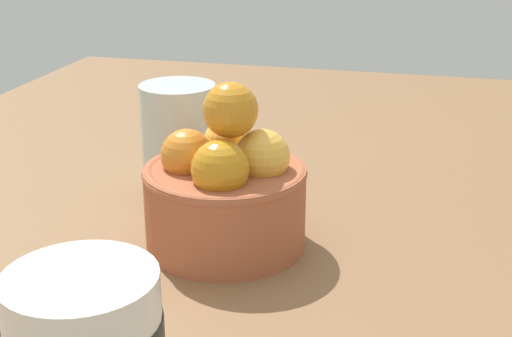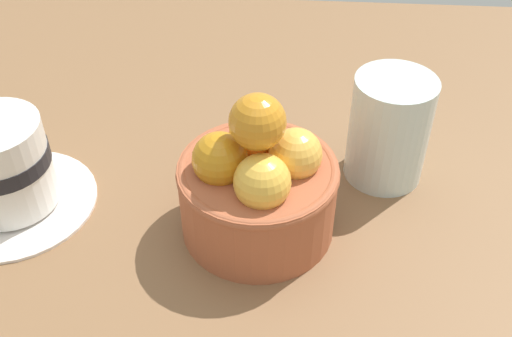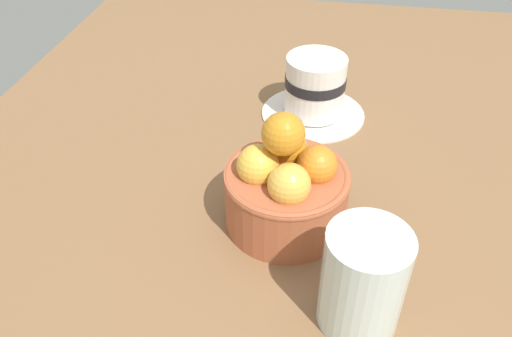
{
  "view_description": "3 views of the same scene",
  "coord_description": "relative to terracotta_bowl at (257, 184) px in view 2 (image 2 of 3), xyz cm",
  "views": [
    {
      "loc": [
        52.28,
        16.01,
        27.36
      ],
      "look_at": [
        -1.67,
        2.19,
        6.39
      ],
      "focal_mm": 50.8,
      "sensor_mm": 36.0,
      "label": 1
    },
    {
      "loc": [
        -2.68,
        37.19,
        38.44
      ],
      "look_at": [
        0.09,
        0.82,
        7.35
      ],
      "focal_mm": 42.36,
      "sensor_mm": 36.0,
      "label": 2
    },
    {
      "loc": [
        -41.78,
        -4.08,
        40.99
      ],
      "look_at": [
        0.83,
        3.43,
        6.33
      ],
      "focal_mm": 36.5,
      "sensor_mm": 36.0,
      "label": 3
    }
  ],
  "objects": [
    {
      "name": "terracotta_bowl",
      "position": [
        0.0,
        0.0,
        0.0
      ],
      "size": [
        13.42,
        13.42,
        13.95
      ],
      "color": "#AD5938",
      "rests_on": "ground_plane"
    },
    {
      "name": "ground_plane",
      "position": [
        -0.04,
        -0.05,
        -7.19
      ],
      "size": [
        133.75,
        92.37,
        4.44
      ],
      "primitive_type": "cube",
      "color": "brown"
    },
    {
      "name": "coffee_cup",
      "position": [
        22.38,
        -1.18,
        -0.81
      ],
      "size": [
        14.77,
        14.77,
        8.94
      ],
      "color": "white",
      "rests_on": "ground_plane"
    },
    {
      "name": "water_glass",
      "position": [
        -11.53,
        -8.23,
        0.25
      ],
      "size": [
        7.41,
        7.41,
        10.43
      ],
      "primitive_type": "cylinder",
      "color": "silver",
      "rests_on": "ground_plane"
    }
  ]
}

